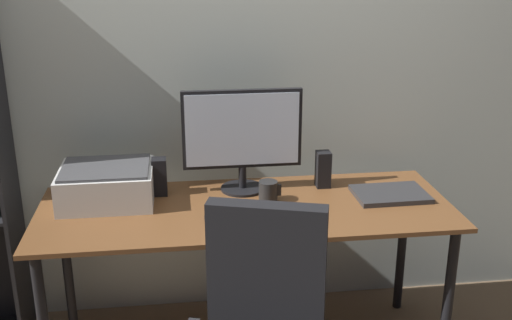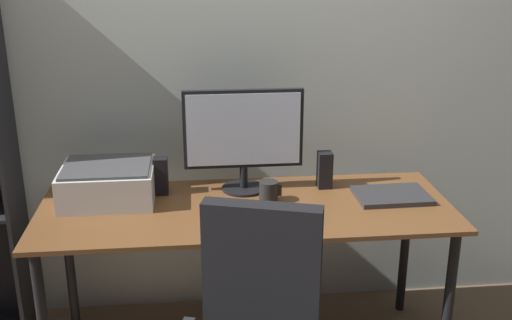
{
  "view_description": "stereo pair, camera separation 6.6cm",
  "coord_description": "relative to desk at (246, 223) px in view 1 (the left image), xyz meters",
  "views": [
    {
      "loc": [
        -0.27,
        -2.43,
        1.81
      ],
      "look_at": [
        0.04,
        -0.01,
        0.95
      ],
      "focal_mm": 43.37,
      "sensor_mm": 36.0,
      "label": 1
    },
    {
      "loc": [
        -0.21,
        -2.44,
        1.81
      ],
      "look_at": [
        0.04,
        -0.01,
        0.95
      ],
      "focal_mm": 43.37,
      "sensor_mm": 36.0,
      "label": 2
    }
  ],
  "objects": [
    {
      "name": "speaker_right",
      "position": [
        0.38,
        0.19,
        0.16
      ],
      "size": [
        0.06,
        0.07,
        0.17
      ],
      "primitive_type": "cube",
      "color": "black",
      "rests_on": "desk"
    },
    {
      "name": "coffee_mug",
      "position": [
        0.1,
        0.05,
        0.13
      ],
      "size": [
        0.1,
        0.08,
        0.09
      ],
      "color": "black",
      "rests_on": "desk"
    },
    {
      "name": "keyboard",
      "position": [
        -0.04,
        -0.16,
        0.09
      ],
      "size": [
        0.29,
        0.12,
        0.02
      ],
      "primitive_type": "cube",
      "rotation": [
        0.0,
        0.0,
        0.03
      ],
      "color": "black",
      "rests_on": "desk"
    },
    {
      "name": "speaker_left",
      "position": [
        -0.37,
        0.19,
        0.16
      ],
      "size": [
        0.06,
        0.07,
        0.17
      ],
      "primitive_type": "cube",
      "color": "black",
      "rests_on": "desk"
    },
    {
      "name": "back_wall",
      "position": [
        0.0,
        0.51,
        0.64
      ],
      "size": [
        6.4,
        0.1,
        2.6
      ],
      "primitive_type": "cube",
      "color": "beige",
      "rests_on": "ground"
    },
    {
      "name": "mouse",
      "position": [
        0.19,
        -0.18,
        0.1
      ],
      "size": [
        0.07,
        0.11,
        0.03
      ],
      "primitive_type": "cube",
      "rotation": [
        0.0,
        0.0,
        0.21
      ],
      "color": "black",
      "rests_on": "desk"
    },
    {
      "name": "monitor",
      "position": [
        0.01,
        0.2,
        0.35
      ],
      "size": [
        0.54,
        0.2,
        0.47
      ],
      "color": "black",
      "rests_on": "desk"
    },
    {
      "name": "laptop",
      "position": [
        0.65,
        0.03,
        0.09
      ],
      "size": [
        0.32,
        0.24,
        0.02
      ],
      "primitive_type": "cube",
      "rotation": [
        0.0,
        0.0,
        0.02
      ],
      "color": "#2D2D30",
      "rests_on": "desk"
    },
    {
      "name": "printer",
      "position": [
        -0.6,
        0.14,
        0.16
      ],
      "size": [
        0.4,
        0.34,
        0.16
      ],
      "color": "silver",
      "rests_on": "desk"
    },
    {
      "name": "desk",
      "position": [
        0.0,
        0.0,
        0.0
      ],
      "size": [
        1.78,
        0.67,
        0.74
      ],
      "color": "brown",
      "rests_on": "ground"
    }
  ]
}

